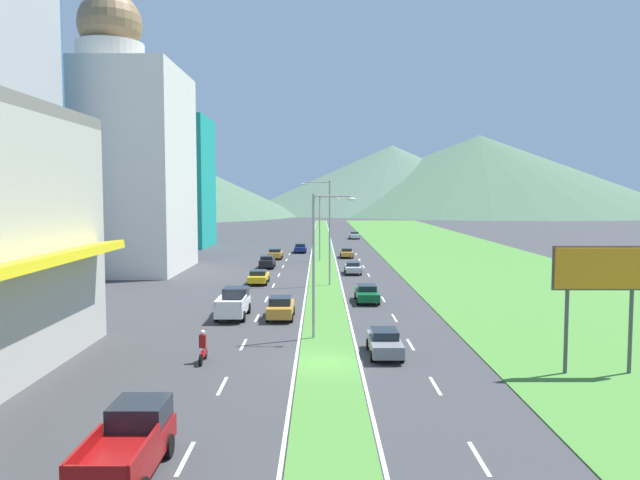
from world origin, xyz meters
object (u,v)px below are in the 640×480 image
billboard_roadside (603,276)px  car_7 (269,262)px  car_4 (260,277)px  pickup_truck_1 (131,444)px  car_0 (355,268)px  car_6 (348,253)px  car_3 (356,235)px  car_5 (369,293)px  motorcycle_rider (205,349)px  car_1 (282,307)px  pickup_truck_0 (235,303)px  car_9 (277,254)px  car_2 (302,248)px  street_lamp_mid (329,226)px  car_8 (386,342)px  street_lamp_near (320,256)px  street_lamp_far (324,224)px

billboard_roadside → car_7: bearing=114.6°
car_4 → pickup_truck_1: 42.85m
car_0 → car_4: 12.77m
car_0 → car_6: bearing=179.8°
car_3 → car_5: bearing=-2.4°
car_3 → motorcycle_rider: size_ratio=2.07×
car_0 → car_7: 11.80m
car_1 → pickup_truck_0: pickup_truck_0 is taller
billboard_roadside → car_6: bearing=100.1°
car_9 → motorcycle_rider: bearing=180.0°
billboard_roadside → car_3: billboard_roadside is taller
car_2 → pickup_truck_1: size_ratio=0.88×
street_lamp_mid → motorcycle_rider: size_ratio=5.26×
car_1 → billboard_roadside: bearing=-129.5°
car_5 → pickup_truck_1: bearing=-17.6°
car_8 → car_2: bearing=-173.8°
car_6 → car_9: size_ratio=0.95×
car_4 → car_8: 29.74m
street_lamp_near → car_6: street_lamp_near is taller
car_0 → car_1: car_1 is taller
street_lamp_near → car_2: size_ratio=1.94×
car_5 → pickup_truck_0: pickup_truck_0 is taller
car_3 → car_5: 73.91m
car_1 → pickup_truck_1: 25.42m
street_lamp_far → car_8: street_lamp_far is taller
car_4 → pickup_truck_1: bearing=-179.9°
car_8 → pickup_truck_1: 17.84m
car_3 → car_9: bearing=-19.0°
motorcycle_rider → car_3: bearing=-8.3°
street_lamp_near → car_1: 8.24m
billboard_roadside → car_9: 59.70m
billboard_roadside → street_lamp_mid: bearing=113.8°
motorcycle_rider → street_lamp_near: bearing=-48.7°
billboard_roadside → street_lamp_near: bearing=151.6°
car_1 → car_4: bearing=10.9°
car_6 → pickup_truck_1: size_ratio=0.76×
car_8 → pickup_truck_1: bearing=-33.8°
car_6 → pickup_truck_0: size_ratio=0.76×
car_2 → car_3: bearing=-19.1°
car_0 → car_7: car_7 is taller
car_3 → car_8: car_3 is taller
car_1 → car_6: 44.10m
street_lamp_near → motorcycle_rider: 9.48m
car_8 → car_9: (-10.04, 52.22, -0.01)m
street_lamp_mid → car_1: size_ratio=2.38×
car_5 → car_8: car_8 is taller
car_7 → motorcycle_rider: motorcycle_rider is taller
car_2 → car_7: 20.62m
street_lamp_mid → car_2: (-3.77, 35.00, -5.23)m
motorcycle_rider → car_7: bearing=0.3°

